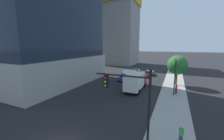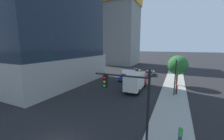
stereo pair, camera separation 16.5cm
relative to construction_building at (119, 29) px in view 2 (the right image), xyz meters
name	(u,v)px [view 2 (the right image)]	position (x,y,z in m)	size (l,w,h in m)	color
sidewalk	(174,90)	(23.46, -31.57, -15.11)	(4.05, 120.00, 0.15)	#9E9B93
construction_building	(119,29)	(0.00, 0.00, 0.00)	(24.12, 15.18, 36.13)	gray
traffic_light_pole	(129,92)	(20.24, -47.95, -10.98)	(4.74, 0.48, 6.08)	black
street_lamp	(176,71)	(23.55, -34.77, -11.14)	(0.44, 0.44, 5.97)	black
street_tree	(178,65)	(23.85, -27.88, -11.05)	(3.81, 3.81, 5.91)	brown
car_gold	(135,71)	(12.98, -19.00, -14.49)	(1.81, 4.76, 1.41)	#AD8938
car_gray	(150,73)	(17.20, -19.61, -14.49)	(1.78, 4.77, 1.36)	slate
car_blue	(125,77)	(12.98, -28.06, -14.43)	(1.88, 4.07, 1.48)	#233D9E
box_truck	(136,81)	(17.20, -34.33, -13.42)	(2.41, 7.43, 3.14)	#B21E1E
pedestrian_red_shirt	(176,89)	(23.88, -33.98, -14.23)	(0.34, 0.34, 1.60)	black
pedestrian_green_shirt	(180,135)	(24.26, -47.06, -14.22)	(0.34, 0.34, 1.61)	#38334C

